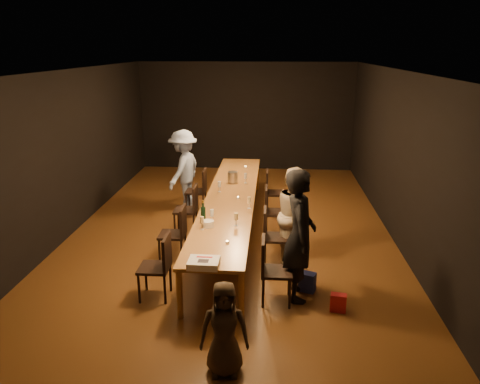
# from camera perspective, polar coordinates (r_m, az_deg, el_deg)

# --- Properties ---
(ground) EXTENTS (10.00, 10.00, 0.00)m
(ground) POSITION_cam_1_polar(r_m,az_deg,el_deg) (8.89, -1.14, -5.10)
(ground) COLOR #412010
(ground) RESTS_ON ground
(room_shell) EXTENTS (6.04, 10.04, 3.02)m
(room_shell) POSITION_cam_1_polar(r_m,az_deg,el_deg) (8.33, -1.22, 8.23)
(room_shell) COLOR black
(room_shell) RESTS_ON ground
(table) EXTENTS (0.90, 6.00, 0.75)m
(table) POSITION_cam_1_polar(r_m,az_deg,el_deg) (8.65, -1.17, -0.80)
(table) COLOR #94592B
(table) RESTS_ON ground
(chair_right_0) EXTENTS (0.42, 0.42, 0.93)m
(chair_right_0) POSITION_cam_1_polar(r_m,az_deg,el_deg) (6.48, 4.51, -9.56)
(chair_right_0) COLOR black
(chair_right_0) RESTS_ON ground
(chair_right_1) EXTENTS (0.42, 0.42, 0.93)m
(chair_right_1) POSITION_cam_1_polar(r_m,az_deg,el_deg) (7.57, 4.47, -5.46)
(chair_right_1) COLOR black
(chair_right_1) RESTS_ON ground
(chair_right_2) EXTENTS (0.42, 0.42, 0.93)m
(chair_right_2) POSITION_cam_1_polar(r_m,az_deg,el_deg) (8.69, 4.44, -2.41)
(chair_right_2) COLOR black
(chair_right_2) RESTS_ON ground
(chair_right_3) EXTENTS (0.42, 0.42, 0.93)m
(chair_right_3) POSITION_cam_1_polar(r_m,az_deg,el_deg) (9.83, 4.41, -0.05)
(chair_right_3) COLOR black
(chair_right_3) RESTS_ON ground
(chair_left_0) EXTENTS (0.42, 0.42, 0.93)m
(chair_left_0) POSITION_cam_1_polar(r_m,az_deg,el_deg) (6.68, -10.42, -8.97)
(chair_left_0) COLOR black
(chair_left_0) RESTS_ON ground
(chair_left_1) EXTENTS (0.42, 0.42, 0.93)m
(chair_left_1) POSITION_cam_1_polar(r_m,az_deg,el_deg) (7.74, -8.27, -5.08)
(chair_left_1) COLOR black
(chair_left_1) RESTS_ON ground
(chair_left_2) EXTENTS (0.42, 0.42, 0.93)m
(chair_left_2) POSITION_cam_1_polar(r_m,az_deg,el_deg) (8.84, -6.66, -2.14)
(chair_left_2) COLOR black
(chair_left_2) RESTS_ON ground
(chair_left_3) EXTENTS (0.42, 0.42, 0.93)m
(chair_left_3) POSITION_cam_1_polar(r_m,az_deg,el_deg) (9.96, -5.41, 0.15)
(chair_left_3) COLOR black
(chair_left_3) RESTS_ON ground
(woman_birthday) EXTENTS (0.45, 0.68, 1.86)m
(woman_birthday) POSITION_cam_1_polar(r_m,az_deg,el_deg) (6.45, 7.28, -5.26)
(woman_birthday) COLOR black
(woman_birthday) RESTS_ON ground
(woman_tan) EXTENTS (0.67, 0.82, 1.58)m
(woman_tan) POSITION_cam_1_polar(r_m,az_deg,el_deg) (7.61, 6.78, -2.79)
(woman_tan) COLOR beige
(woman_tan) RESTS_ON ground
(man_blue) EXTENTS (0.92, 1.24, 1.71)m
(man_blue) POSITION_cam_1_polar(r_m,az_deg,el_deg) (10.17, -6.90, 2.74)
(man_blue) COLOR #99B6ED
(man_blue) RESTS_ON ground
(child) EXTENTS (0.55, 0.39, 1.07)m
(child) POSITION_cam_1_polar(r_m,az_deg,el_deg) (5.15, -1.93, -16.35)
(child) COLOR #3F3123
(child) RESTS_ON ground
(gift_bag_red) EXTENTS (0.23, 0.15, 0.25)m
(gift_bag_red) POSITION_cam_1_polar(r_m,az_deg,el_deg) (6.53, 11.89, -13.08)
(gift_bag_red) COLOR #B41B25
(gift_bag_red) RESTS_ON ground
(gift_bag_blue) EXTENTS (0.27, 0.22, 0.29)m
(gift_bag_blue) POSITION_cam_1_polar(r_m,az_deg,el_deg) (6.94, 8.21, -10.80)
(gift_bag_blue) COLOR #2536A2
(gift_bag_blue) RESTS_ON ground
(birthday_cake) EXTENTS (0.39, 0.32, 0.09)m
(birthday_cake) POSITION_cam_1_polar(r_m,az_deg,el_deg) (5.95, -4.44, -8.62)
(birthday_cake) COLOR white
(birthday_cake) RESTS_ON table
(plate_stack) EXTENTS (0.24, 0.24, 0.10)m
(plate_stack) POSITION_cam_1_polar(r_m,az_deg,el_deg) (7.18, -3.92, -3.89)
(plate_stack) COLOR white
(plate_stack) RESTS_ON table
(champagne_bottle) EXTENTS (0.08, 0.08, 0.32)m
(champagne_bottle) POSITION_cam_1_polar(r_m,az_deg,el_deg) (7.43, -4.51, -2.22)
(champagne_bottle) COLOR black
(champagne_bottle) RESTS_ON table
(ice_bucket) EXTENTS (0.26, 0.26, 0.22)m
(ice_bucket) POSITION_cam_1_polar(r_m,az_deg,el_deg) (9.47, -0.89, 1.82)
(ice_bucket) COLOR #ACACB0
(ice_bucket) RESTS_ON table
(wineglass_0) EXTENTS (0.06, 0.06, 0.21)m
(wineglass_0) POSITION_cam_1_polar(r_m,az_deg,el_deg) (7.06, -4.64, -3.81)
(wineglass_0) COLOR beige
(wineglass_0) RESTS_ON table
(wineglass_1) EXTENTS (0.06, 0.06, 0.21)m
(wineglass_1) POSITION_cam_1_polar(r_m,az_deg,el_deg) (7.19, -0.49, -3.36)
(wineglass_1) COLOR beige
(wineglass_1) RESTS_ON table
(wineglass_2) EXTENTS (0.06, 0.06, 0.21)m
(wineglass_2) POSITION_cam_1_polar(r_m,az_deg,el_deg) (7.36, -3.43, -2.90)
(wineglass_2) COLOR silver
(wineglass_2) RESTS_ON table
(wineglass_3) EXTENTS (0.06, 0.06, 0.21)m
(wineglass_3) POSITION_cam_1_polar(r_m,az_deg,el_deg) (7.94, 1.12, -1.32)
(wineglass_3) COLOR beige
(wineglass_3) RESTS_ON table
(wineglass_4) EXTENTS (0.06, 0.06, 0.21)m
(wineglass_4) POSITION_cam_1_polar(r_m,az_deg,el_deg) (8.87, -2.53, 0.67)
(wineglass_4) COLOR silver
(wineglass_4) RESTS_ON table
(wineglass_5) EXTENTS (0.06, 0.06, 0.21)m
(wineglass_5) POSITION_cam_1_polar(r_m,az_deg,el_deg) (9.43, 0.67, 1.70)
(wineglass_5) COLOR silver
(wineglass_5) RESTS_ON table
(tealight_near) EXTENTS (0.05, 0.05, 0.03)m
(tealight_near) POSITION_cam_1_polar(r_m,az_deg,el_deg) (6.60, -1.56, -6.13)
(tealight_near) COLOR #B2B7B2
(tealight_near) RESTS_ON table
(tealight_mid) EXTENTS (0.05, 0.05, 0.03)m
(tealight_mid) POSITION_cam_1_polar(r_m,az_deg,el_deg) (8.49, -0.24, -0.69)
(tealight_mid) COLOR #B2B7B2
(tealight_mid) RESTS_ON table
(tealight_far) EXTENTS (0.05, 0.05, 0.03)m
(tealight_far) POSITION_cam_1_polar(r_m,az_deg,el_deg) (10.67, 0.67, 3.07)
(tealight_far) COLOR #B2B7B2
(tealight_far) RESTS_ON table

